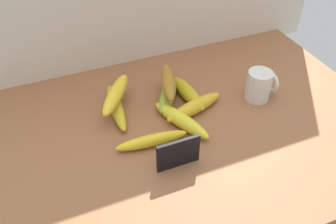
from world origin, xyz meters
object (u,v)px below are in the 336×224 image
object	(u,v)px
chalkboard_sign	(178,154)
banana_7	(168,82)
banana_1	(188,93)
banana_0	(168,96)
banana_4	(152,140)
banana_3	(181,120)
banana_6	(116,94)
banana_5	(116,107)
banana_8	(116,93)
coffee_mug	(259,85)
banana_2	(194,107)

from	to	relation	value
chalkboard_sign	banana_7	distance (cm)	26.17
banana_1	chalkboard_sign	bearing A→B (deg)	-120.20
banana_1	banana_7	size ratio (longest dim) A/B	1.00
banana_7	banana_0	bearing A→B (deg)	-118.48
banana_1	banana_4	world-z (taller)	banana_1
banana_3	banana_6	world-z (taller)	banana_6
banana_4	banana_1	bearing A→B (deg)	39.70
banana_6	banana_1	bearing A→B (deg)	-9.16
banana_1	banana_7	bearing A→B (deg)	159.04
banana_5	banana_8	bearing A→B (deg)	65.59
banana_5	banana_6	xyz separation A→B (cm)	(0.47, 0.97, 3.75)
banana_1	banana_8	size ratio (longest dim) A/B	0.98
coffee_mug	banana_8	world-z (taller)	coffee_mug
banana_4	banana_0	bearing A→B (deg)	54.70
banana_2	banana_3	distance (cm)	6.78
banana_1	banana_4	distance (cm)	21.77
banana_6	banana_8	xyz separation A→B (cm)	(0.19, 0.49, -0.04)
banana_6	banana_8	bearing A→B (deg)	68.82
banana_2	banana_3	size ratio (longest dim) A/B	0.99
banana_2	banana_8	distance (cm)	22.54
banana_2	banana_0	bearing A→B (deg)	124.09
banana_4	banana_6	size ratio (longest dim) A/B	1.02
chalkboard_sign	coffee_mug	distance (cm)	36.22
banana_3	banana_1	bearing A→B (deg)	55.72
coffee_mug	banana_8	distance (cm)	41.93
banana_1	banana_6	bearing A→B (deg)	170.84
banana_2	banana_4	distance (cm)	17.46
coffee_mug	banana_4	distance (cm)	37.00
banana_2	banana_5	bearing A→B (deg)	156.81
banana_4	banana_6	world-z (taller)	banana_6
banana_0	banana_1	xyz separation A→B (cm)	(6.09, -1.15, -0.07)
chalkboard_sign	banana_4	size ratio (longest dim) A/B	0.58
banana_3	banana_4	size ratio (longest dim) A/B	1.03
banana_0	banana_8	distance (cm)	15.32
banana_6	banana_7	world-z (taller)	banana_7
banana_2	banana_7	bearing A→B (deg)	118.19
banana_2	banana_5	xyz separation A→B (cm)	(-20.45, 8.76, -0.26)
banana_0	banana_7	xyz separation A→B (cm)	(0.53, 0.98, 4.07)
banana_1	banana_5	world-z (taller)	banana_1
banana_4	banana_5	distance (cm)	16.99
banana_0	banana_1	size ratio (longest dim) A/B	0.94
banana_6	banana_4	bearing A→B (deg)	-76.21
banana_0	banana_1	bearing A→B (deg)	-10.68
banana_1	banana_5	xyz separation A→B (cm)	(-21.47, 2.41, -0.37)
banana_1	banana_4	bearing A→B (deg)	-140.30
chalkboard_sign	banana_5	bearing A→B (deg)	108.06
banana_5	banana_7	bearing A→B (deg)	-1.02
banana_7	banana_5	bearing A→B (deg)	178.98
banana_0	banana_4	size ratio (longest dim) A/B	0.85
chalkboard_sign	banana_2	world-z (taller)	chalkboard_sign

